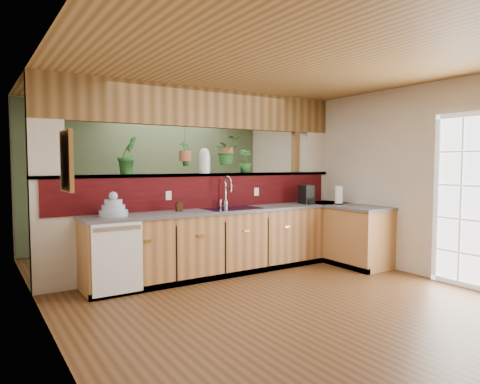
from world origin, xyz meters
TOP-DOWN VIEW (x-y plane):
  - ground at (0.00, 0.00)m, footprint 4.60×7.00m
  - ceiling at (0.00, 0.00)m, footprint 4.60×7.00m
  - wall_back at (0.00, 3.50)m, footprint 4.60×0.02m
  - wall_left at (-2.30, 0.00)m, footprint 0.02×7.00m
  - wall_right at (2.30, 0.00)m, footprint 0.02×7.00m
  - pass_through_partition at (0.03, 1.35)m, footprint 4.60×0.21m
  - pass_through_ledge at (0.00, 1.35)m, footprint 4.60×0.21m
  - header_beam at (0.00, 1.35)m, footprint 4.60×0.15m
  - sage_backwall at (0.00, 3.48)m, footprint 4.55×0.02m
  - countertop at (0.84, 0.87)m, footprint 4.14×1.52m
  - dishwasher at (-1.48, 0.66)m, footprint 0.58×0.03m
  - navy_sink at (0.25, 0.98)m, footprint 0.82×0.50m
  - french_door at (2.27, -1.30)m, footprint 0.06×1.02m
  - framed_print at (-2.27, -0.80)m, footprint 0.04×0.35m
  - faucet at (0.25, 1.13)m, footprint 0.20×0.20m
  - dish_stack at (-1.42, 1.00)m, footprint 0.34×0.34m
  - soap_dispenser at (-0.54, 1.04)m, footprint 0.09×0.09m
  - coffee_maker at (1.60, 0.95)m, footprint 0.16×0.26m
  - paper_towel at (1.94, 0.59)m, footprint 0.14×0.14m
  - glass_jar at (0.00, 1.35)m, footprint 0.16×0.16m
  - ledge_plant_left at (-1.12, 1.35)m, footprint 0.34×0.31m
  - ledge_plant_right at (0.71, 1.35)m, footprint 0.22×0.22m
  - hanging_plant_a at (-0.30, 1.35)m, footprint 0.21×0.17m
  - hanging_plant_b at (0.38, 1.35)m, footprint 0.38×0.33m
  - shelving_console at (-0.87, 3.25)m, footprint 1.43×0.74m
  - shelf_plant_a at (-1.32, 3.25)m, footprint 0.21×0.15m
  - shelf_plant_b at (-0.55, 3.25)m, footprint 0.32×0.32m
  - floor_plant at (0.81, 2.76)m, footprint 0.73×0.64m

SIDE VIEW (x-z plane):
  - ground at x=0.00m, z-range -0.01..0.01m
  - floor_plant at x=0.81m, z-range 0.00..0.77m
  - countertop at x=0.84m, z-range 0.00..0.90m
  - dishwasher at x=-1.48m, z-range 0.05..0.87m
  - shelving_console at x=-0.87m, z-range 0.04..0.96m
  - navy_sink at x=0.25m, z-range 0.73..0.91m
  - soap_dispenser at x=-0.54m, z-range 0.90..1.07m
  - dish_stack at x=-1.42m, z-range 0.84..1.14m
  - coffee_maker at x=1.60m, z-range 0.89..1.18m
  - paper_towel at x=1.94m, z-range 0.89..1.19m
  - french_door at x=2.27m, z-range -0.03..2.13m
  - faucet at x=0.25m, z-range 0.92..1.37m
  - shelf_plant_a at x=-1.32m, z-range 0.96..1.35m
  - shelf_plant_b at x=-0.55m, z-range 0.96..1.40m
  - pass_through_partition at x=0.03m, z-range -0.11..2.49m
  - wall_back at x=0.00m, z-range 0.00..2.60m
  - wall_left at x=-2.30m, z-range 0.00..2.60m
  - wall_right at x=2.30m, z-range 0.00..2.60m
  - sage_backwall at x=0.00m, z-range 0.02..2.58m
  - pass_through_ledge at x=0.00m, z-range 1.35..1.39m
  - framed_print at x=-2.27m, z-range 1.32..1.78m
  - ledge_plant_right at x=0.71m, z-range 1.39..1.75m
  - glass_jar at x=0.00m, z-range 1.39..1.75m
  - ledge_plant_left at x=-1.12m, z-range 1.39..1.89m
  - hanging_plant_a at x=-0.30m, z-range 1.55..2.03m
  - hanging_plant_b at x=0.38m, z-range 1.63..2.18m
  - header_beam at x=0.00m, z-range 2.05..2.60m
  - ceiling at x=0.00m, z-range 2.60..2.60m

